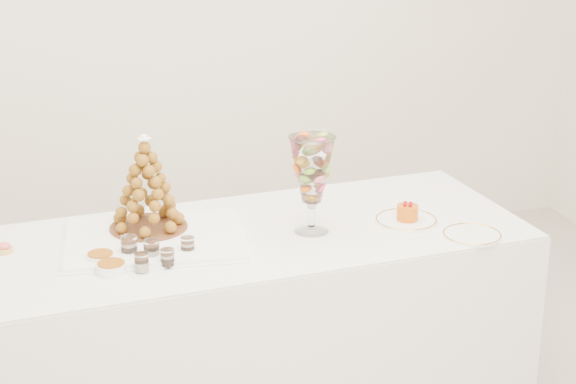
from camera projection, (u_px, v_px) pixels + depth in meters
name	position (u px, v px, depth m)	size (l,w,h in m)	color
buffet_table	(252.00, 327.00, 3.59)	(2.05, 0.93, 0.76)	white
lace_tray	(155.00, 239.00, 3.38)	(0.62, 0.46, 0.02)	white
macaron_vase	(312.00, 171.00, 3.40)	(0.16, 0.16, 0.36)	white
cake_plate	(406.00, 221.00, 3.56)	(0.23, 0.23, 0.01)	white
spare_plate	(472.00, 235.00, 3.43)	(0.21, 0.21, 0.01)	white
pink_tart	(4.00, 248.00, 3.29)	(0.06, 0.06, 0.04)	tan
verrine_a	(129.00, 246.00, 3.25)	(0.06, 0.06, 0.08)	white
verrine_b	(152.00, 250.00, 3.22)	(0.05, 0.05, 0.07)	white
verrine_c	(188.00, 246.00, 3.27)	(0.05, 0.05, 0.06)	white
verrine_d	(142.00, 263.00, 3.14)	(0.05, 0.05, 0.06)	white
verrine_e	(167.00, 258.00, 3.17)	(0.05, 0.05, 0.06)	white
ramekin_back	(101.00, 258.00, 3.21)	(0.10, 0.10, 0.03)	white
ramekin_front	(111.00, 268.00, 3.14)	(0.10, 0.10, 0.03)	white
croquembouche	(146.00, 183.00, 3.40)	(0.29, 0.29, 0.35)	brown
mousse_cake	(407.00, 212.00, 3.55)	(0.08, 0.08, 0.07)	#C95409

